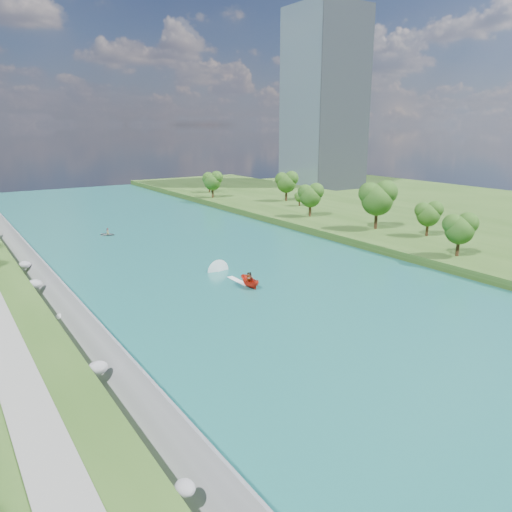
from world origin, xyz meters
TOP-DOWN VIEW (x-y plane):
  - ground at (0.00, 0.00)m, footprint 260.00×260.00m
  - river_water at (0.00, 20.00)m, footprint 55.00×240.00m
  - berm_east at (49.50, 20.00)m, footprint 44.00×240.00m
  - riprap_bank at (-25.85, 19.21)m, footprint 4.25×236.00m
  - office_tower at (82.50, 95.00)m, footprint 22.00×22.00m
  - trees_east at (39.28, 25.99)m, footprint 19.32×137.52m
  - motorboat at (-0.91, 13.57)m, footprint 3.60×18.82m
  - raft at (-7.21, 55.38)m, footprint 3.62×3.61m

SIDE VIEW (x-z plane):
  - ground at x=0.00m, z-range 0.00..0.00m
  - river_water at x=0.00m, z-range 0.00..0.10m
  - raft at x=-7.21m, z-range -0.30..1.20m
  - berm_east at x=49.50m, z-range 0.00..1.50m
  - motorboat at x=-0.91m, z-range -0.34..1.85m
  - riprap_bank at x=-25.85m, z-range -0.22..3.83m
  - trees_east at x=39.28m, z-range 0.45..11.71m
  - office_tower at x=82.50m, z-range 0.00..60.00m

